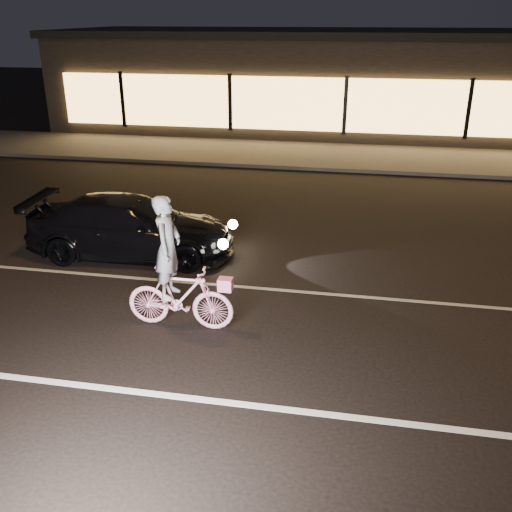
# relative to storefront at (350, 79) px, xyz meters

# --- Properties ---
(ground) EXTENTS (90.00, 90.00, 0.00)m
(ground) POSITION_rel_storefront_xyz_m (0.00, -18.97, -2.15)
(ground) COLOR black
(ground) RESTS_ON ground
(lane_stripe_near) EXTENTS (60.00, 0.12, 0.01)m
(lane_stripe_near) POSITION_rel_storefront_xyz_m (0.00, -20.47, -2.14)
(lane_stripe_near) COLOR silver
(lane_stripe_near) RESTS_ON ground
(lane_stripe_far) EXTENTS (60.00, 0.10, 0.01)m
(lane_stripe_far) POSITION_rel_storefront_xyz_m (0.00, -16.97, -2.14)
(lane_stripe_far) COLOR gray
(lane_stripe_far) RESTS_ON ground
(sidewalk) EXTENTS (30.00, 4.00, 0.12)m
(sidewalk) POSITION_rel_storefront_xyz_m (0.00, -5.97, -2.09)
(sidewalk) COLOR #383533
(sidewalk) RESTS_ON ground
(storefront) EXTENTS (25.40, 8.42, 4.20)m
(storefront) POSITION_rel_storefront_xyz_m (0.00, 0.00, 0.00)
(storefront) COLOR black
(storefront) RESTS_ON ground
(cyclist) EXTENTS (1.81, 0.62, 2.28)m
(cyclist) POSITION_rel_storefront_xyz_m (-2.08, -18.61, -1.34)
(cyclist) COLOR #EC2F7C
(cyclist) RESTS_ON ground
(sedan) EXTENTS (4.49, 2.02, 1.28)m
(sedan) POSITION_rel_storefront_xyz_m (-3.99, -15.82, -1.51)
(sedan) COLOR black
(sedan) RESTS_ON ground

